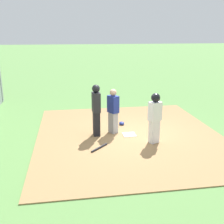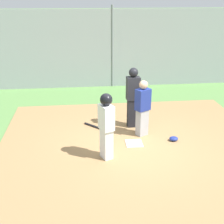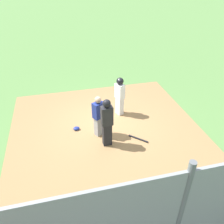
# 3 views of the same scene
# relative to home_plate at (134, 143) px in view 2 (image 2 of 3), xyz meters

# --- Properties ---
(ground_plane) EXTENTS (140.00, 140.00, 0.00)m
(ground_plane) POSITION_rel_home_plate_xyz_m (0.00, 0.00, -0.04)
(ground_plane) COLOR #5B8947
(dirt_infield) EXTENTS (7.20, 6.40, 0.03)m
(dirt_infield) POSITION_rel_home_plate_xyz_m (0.00, 0.00, -0.03)
(dirt_infield) COLOR #9E774C
(dirt_infield) RESTS_ON ground_plane
(home_plate) EXTENTS (0.45, 0.45, 0.02)m
(home_plate) POSITION_rel_home_plate_xyz_m (0.00, 0.00, 0.00)
(home_plate) COLOR white
(home_plate) RESTS_ON dirt_infield
(catcher) EXTENTS (0.46, 0.41, 1.60)m
(catcher) POSITION_rel_home_plate_xyz_m (-0.31, -0.53, 0.82)
(catcher) COLOR #9E9EA3
(catcher) RESTS_ON dirt_infield
(umpire) EXTENTS (0.39, 0.28, 1.80)m
(umpire) POSITION_rel_home_plate_xyz_m (-0.14, -1.14, 0.95)
(umpire) COLOR black
(umpire) RESTS_ON dirt_infield
(runner) EXTENTS (0.39, 0.45, 1.66)m
(runner) POSITION_rel_home_plate_xyz_m (0.80, 0.64, 0.94)
(runner) COLOR silver
(runner) RESTS_ON dirt_infield
(baseball_bat) EXTENTS (0.58, 0.58, 0.06)m
(baseball_bat) POSITION_rel_home_plate_xyz_m (1.01, -1.18, 0.02)
(baseball_bat) COLOR black
(baseball_bat) RESTS_ON dirt_infield
(catcher_mask) EXTENTS (0.24, 0.20, 0.12)m
(catcher_mask) POSITION_rel_home_plate_xyz_m (-1.11, -0.06, 0.05)
(catcher_mask) COLOR navy
(catcher_mask) RESTS_ON dirt_infield
(backstop_fence) EXTENTS (12.00, 0.10, 3.35)m
(backstop_fence) POSITION_rel_home_plate_xyz_m (0.00, -5.49, 1.56)
(backstop_fence) COLOR #93999E
(backstop_fence) RESTS_ON ground_plane
(parking_lot) EXTENTS (18.00, 5.20, 0.04)m
(parking_lot) POSITION_rel_home_plate_xyz_m (0.00, -8.83, -0.02)
(parking_lot) COLOR #38383D
(parking_lot) RESTS_ON ground_plane
(parked_car_red) EXTENTS (4.25, 1.97, 1.28)m
(parked_car_red) POSITION_rel_home_plate_xyz_m (-5.37, -8.33, 0.57)
(parked_car_red) COLOR maroon
(parked_car_red) RESTS_ON parking_lot
(parked_car_dark) EXTENTS (4.34, 2.18, 1.28)m
(parked_car_dark) POSITION_rel_home_plate_xyz_m (-3.49, -9.51, 0.57)
(parked_car_dark) COLOR black
(parked_car_dark) RESTS_ON parking_lot
(parked_car_green) EXTENTS (4.34, 2.19, 1.28)m
(parked_car_green) POSITION_rel_home_plate_xyz_m (2.89, -8.52, 0.57)
(parked_car_green) COLOR #235B38
(parked_car_green) RESTS_ON parking_lot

